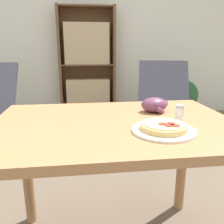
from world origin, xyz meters
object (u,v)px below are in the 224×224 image
grape_bunch (154,105)px  salt_shaker (180,112)px  lounge_chair_far (163,115)px  potted_plant_floor (185,99)px  pizza_on_plate (164,128)px  bookshelf (87,69)px

grape_bunch → salt_shaker: size_ratio=2.09×
lounge_chair_far → potted_plant_floor: bearing=64.1°
pizza_on_plate → bookshelf: size_ratio=0.16×
grape_bunch → lounge_chair_far: bearing=68.1°
potted_plant_floor → pizza_on_plate: bearing=-116.4°
potted_plant_floor → salt_shaker: bearing=-115.3°
bookshelf → potted_plant_floor: 1.47m
grape_bunch → salt_shaker: (0.07, -0.14, -0.00)m
grape_bunch → lounge_chair_far: size_ratio=0.16×
salt_shaker → lounge_chair_far: lounge_chair_far is taller
grape_bunch → salt_shaker: 0.16m
pizza_on_plate → grape_bunch: grape_bunch is taller
grape_bunch → lounge_chair_far: 1.59m
lounge_chair_far → potted_plant_floor: size_ratio=1.52×
salt_shaker → lounge_chair_far: bearing=72.4°
pizza_on_plate → lounge_chair_far: size_ratio=0.28×
pizza_on_plate → bookshelf: 2.65m
salt_shaker → bookshelf: bookshelf is taller
salt_shaker → bookshelf: (-0.34, 2.50, -0.03)m
pizza_on_plate → salt_shaker: (0.12, 0.14, 0.02)m
grape_bunch → lounge_chair_far: (0.56, 1.41, -0.47)m
pizza_on_plate → potted_plant_floor: pizza_on_plate is taller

